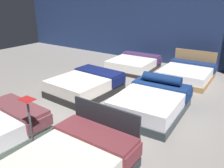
# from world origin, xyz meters

# --- Properties ---
(ground_plane) EXTENTS (18.00, 18.00, 0.02)m
(ground_plane) POSITION_xyz_m (0.00, 0.00, -0.01)
(ground_plane) COLOR gray
(showroom_back_wall) EXTENTS (18.00, 0.06, 3.50)m
(showroom_back_wall) POSITION_xyz_m (0.00, 4.94, 1.75)
(showroom_back_wall) COLOR navy
(showroom_back_wall) RESTS_ON ground_plane
(bed_1) EXTENTS (1.58, 2.12, 0.96)m
(bed_1) POSITION_xyz_m (1.08, -2.62, 0.27)
(bed_1) COLOR black
(bed_1) RESTS_ON ground_plane
(bed_2) EXTENTS (1.68, 2.09, 0.57)m
(bed_2) POSITION_xyz_m (-1.09, 0.32, 0.27)
(bed_2) COLOR black
(bed_2) RESTS_ON ground_plane
(bed_3) EXTENTS (1.65, 2.13, 0.84)m
(bed_3) POSITION_xyz_m (1.10, 0.29, 0.29)
(bed_3) COLOR #293135
(bed_3) RESTS_ON ground_plane
(bed_4) EXTENTS (1.77, 1.99, 0.50)m
(bed_4) POSITION_xyz_m (-1.13, 3.30, 0.22)
(bed_4) COLOR black
(bed_4) RESTS_ON ground_plane
(bed_5) EXTENTS (1.71, 2.04, 0.88)m
(bed_5) POSITION_xyz_m (1.04, 3.27, 0.23)
(bed_5) COLOR #9A7548
(bed_5) RESTS_ON ground_plane
(price_sign) EXTENTS (0.28, 0.24, 1.12)m
(price_sign) POSITION_xyz_m (0.00, -2.46, 0.44)
(price_sign) COLOR #3F3F44
(price_sign) RESTS_ON ground_plane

